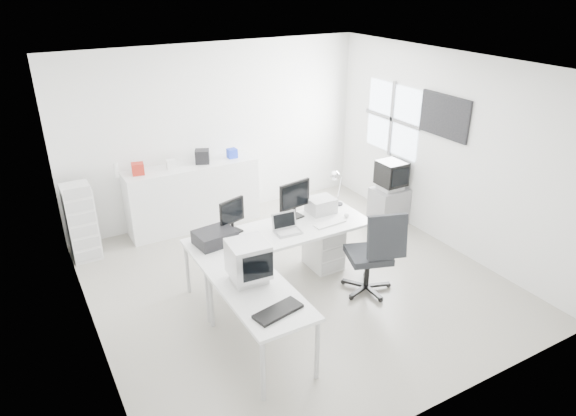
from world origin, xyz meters
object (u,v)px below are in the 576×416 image
inkjet_printer (215,237)px  side_desk (260,322)px  crt_monitor (248,261)px  tv_cabinet (389,205)px  filing_cabinet (81,222)px  lcd_monitor_large (295,200)px  office_chair (369,251)px  lcd_monitor_small (232,216)px  crt_tv (391,176)px  sideboard (193,196)px  laptop (288,224)px  laser_printer (321,205)px  main_desk (281,256)px  drawer_pedestal (324,247)px

inkjet_printer → side_desk: bearing=-96.7°
inkjet_printer → crt_monitor: crt_monitor is taller
tv_cabinet → filing_cabinet: bearing=164.2°
lcd_monitor_large → office_chair: (0.50, -0.98, -0.43)m
lcd_monitor_small → filing_cabinet: 2.37m
lcd_monitor_small → crt_tv: size_ratio=0.92×
crt_tv → sideboard: crt_tv is taller
lcd_monitor_large → crt_monitor: size_ratio=1.02×
tv_cabinet → laptop: bearing=-161.3°
side_desk → laptop: 1.43m
filing_cabinet → laser_printer: bearing=-31.2°
main_desk → crt_tv: 2.51m
crt_tv → filing_cabinet: 4.68m
side_desk → lcd_monitor_large: bearing=48.4°
inkjet_printer → office_chair: bearing=-32.8°
main_desk → filing_cabinet: (-2.13, 1.96, 0.17)m
lcd_monitor_small → laser_printer: lcd_monitor_small is taller
laptop → crt_tv: size_ratio=0.74×
crt_monitor → crt_tv: (3.22, 1.54, -0.18)m
laptop → tv_cabinet: bearing=22.6°
crt_tv → laptop: bearing=-161.3°
inkjet_printer → sideboard: (0.43, 2.02, -0.32)m
crt_monitor → filing_cabinet: bearing=118.6°
sideboard → tv_cabinet: bearing=-27.2°
main_desk → drawer_pedestal: size_ratio=4.00×
main_desk → tv_cabinet: 2.47m
laptop → filing_cabinet: size_ratio=0.34×
main_desk → lcd_monitor_small: lcd_monitor_small is taller
side_desk → laptop: size_ratio=3.76×
crt_tv → main_desk: bearing=-163.9°
inkjet_printer → office_chair: size_ratio=0.41×
inkjet_printer → lcd_monitor_large: 1.22m
lcd_monitor_small → lcd_monitor_large: lcd_monitor_large is taller
drawer_pedestal → tv_cabinet: drawer_pedestal is taller
inkjet_printer → filing_cabinet: bearing=117.7°
office_chair → crt_tv: 2.09m
crt_monitor → laser_printer: bearing=37.9°
main_desk → sideboard: bearing=101.2°
main_desk → drawer_pedestal: bearing=4.1°
drawer_pedestal → lcd_monitor_large: lcd_monitor_large is taller
lcd_monitor_large → sideboard: 2.08m
laser_printer → filing_cabinet: (-2.88, 1.74, -0.31)m
inkjet_printer → tv_cabinet: bearing=3.6°
lcd_monitor_small → crt_tv: (2.92, 0.44, -0.17)m
inkjet_printer → crt_monitor: size_ratio=0.95×
main_desk → filing_cabinet: 2.90m
laser_printer → crt_tv: crt_tv is taller
tv_cabinet → laser_printer: bearing=-164.0°
lcd_monitor_small → filing_cabinet: bearing=115.3°
lcd_monitor_small → laptop: size_ratio=1.24×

